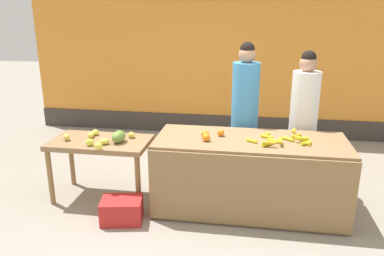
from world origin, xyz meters
name	(u,v)px	position (x,y,z in m)	size (l,w,h in m)	color
ground_plane	(210,205)	(0.00, 0.00, 0.00)	(24.00, 24.00, 0.00)	gray
market_wall_back	(229,47)	(0.00, 2.84, 1.61)	(7.33, 0.23, 3.28)	orange
fruit_stall_counter	(249,175)	(0.45, -0.01, 0.43)	(2.13, 0.88, 0.85)	olive
side_table_wooden	(101,148)	(-1.33, 0.00, 0.65)	(1.17, 0.64, 0.74)	olive
banana_bunch_pile	(284,139)	(0.80, -0.02, 0.88)	(0.70, 0.56, 0.07)	yellow
orange_pile	(212,135)	(0.01, -0.03, 0.90)	(0.25, 0.29, 0.09)	orange
mango_papaya_pile	(108,137)	(-1.21, -0.04, 0.80)	(0.84, 0.58, 0.14)	#DDC949
vendor_woman_blue_shirt	(245,115)	(0.35, 0.67, 0.94)	(0.34, 0.34, 1.87)	#33333D
vendor_woman_white_shirt	(303,122)	(1.08, 0.66, 0.89)	(0.34, 0.34, 1.78)	#33333D
produce_crate	(122,210)	(-0.92, -0.51, 0.13)	(0.44, 0.32, 0.26)	red
produce_sack	(182,153)	(-0.50, 0.87, 0.30)	(0.36, 0.30, 0.59)	tan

